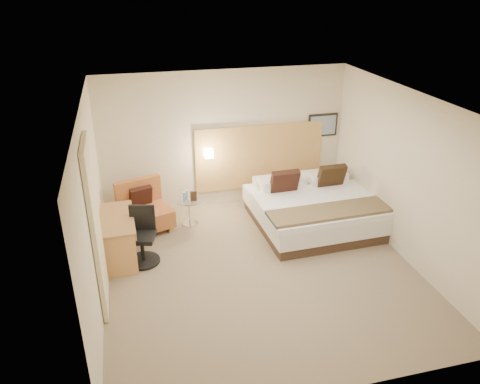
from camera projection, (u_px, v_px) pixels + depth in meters
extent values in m
cube|color=#7B6953|center=(260.00, 270.00, 7.44)|extent=(4.80, 5.00, 0.02)
cube|color=silver|center=(264.00, 102.00, 6.28)|extent=(4.80, 5.00, 0.02)
cube|color=beige|center=(225.00, 140.00, 9.06)|extent=(4.80, 0.02, 2.70)
cube|color=beige|center=(334.00, 297.00, 4.66)|extent=(4.80, 0.02, 2.70)
cube|color=beige|center=(91.00, 212.00, 6.32)|extent=(0.02, 5.00, 2.70)
cube|color=beige|center=(408.00, 177.00, 7.40)|extent=(0.02, 5.00, 2.70)
cube|color=tan|center=(260.00, 157.00, 9.35)|extent=(2.60, 0.04, 1.30)
cube|color=black|center=(323.00, 125.00, 9.42)|extent=(0.62, 0.03, 0.47)
cube|color=gray|center=(323.00, 125.00, 9.40)|extent=(0.54, 0.01, 0.39)
cylinder|color=white|center=(208.00, 152.00, 8.99)|extent=(0.02, 0.12, 0.02)
cube|color=#F5E4BF|center=(209.00, 153.00, 8.94)|extent=(0.15, 0.15, 0.15)
cube|color=beige|center=(96.00, 228.00, 6.17)|extent=(0.06, 0.90, 2.42)
cylinder|color=#8FB0DD|center=(184.00, 196.00, 8.54)|extent=(0.06, 0.06, 0.18)
cylinder|color=#82A9C9|center=(186.00, 195.00, 8.62)|extent=(0.06, 0.06, 0.18)
cube|color=#382517|center=(194.00, 196.00, 8.54)|extent=(0.12, 0.06, 0.19)
cube|color=#3E2B1F|center=(312.00, 220.00, 8.73)|extent=(2.10, 2.10, 0.19)
cube|color=white|center=(313.00, 208.00, 8.63)|extent=(2.16, 2.16, 0.31)
cube|color=white|center=(321.00, 205.00, 8.29)|extent=(2.21, 1.58, 0.10)
cube|color=silver|center=(273.00, 182.00, 9.07)|extent=(0.75, 0.42, 0.19)
cube|color=white|center=(321.00, 177.00, 9.32)|extent=(0.75, 0.42, 0.19)
cube|color=white|center=(279.00, 183.00, 8.79)|extent=(0.75, 0.42, 0.19)
cube|color=white|center=(327.00, 177.00, 9.04)|extent=(0.75, 0.42, 0.19)
cube|color=black|center=(284.00, 183.00, 8.58)|extent=(0.53, 0.30, 0.54)
cube|color=black|center=(331.00, 177.00, 8.82)|extent=(0.53, 0.30, 0.54)
cube|color=#B56B25|center=(332.00, 211.00, 7.89)|extent=(2.21, 0.65, 0.05)
cube|color=#B07553|center=(135.00, 239.00, 8.18)|extent=(0.11, 0.11, 0.11)
cube|color=tan|center=(171.00, 229.00, 8.50)|extent=(0.11, 0.11, 0.11)
cube|color=#B17253|center=(124.00, 225.00, 8.64)|extent=(0.11, 0.11, 0.11)
cube|color=tan|center=(158.00, 216.00, 8.96)|extent=(0.11, 0.11, 0.11)
cube|color=#9F562A|center=(146.00, 217.00, 8.48)|extent=(1.03, 0.96, 0.32)
cube|color=#AC5E2E|center=(138.00, 191.00, 8.55)|extent=(0.85, 0.38, 0.48)
cube|color=black|center=(141.00, 197.00, 8.49)|extent=(0.45, 0.31, 0.42)
cylinder|color=silver|center=(190.00, 223.00, 8.80)|extent=(0.34, 0.34, 0.02)
cylinder|color=white|center=(190.00, 212.00, 8.70)|extent=(0.04, 0.04, 0.46)
cylinder|color=silver|center=(189.00, 201.00, 8.60)|extent=(0.49, 0.49, 0.01)
cube|color=#A47340|center=(116.00, 219.00, 7.45)|extent=(0.58, 1.21, 0.04)
cube|color=tan|center=(120.00, 257.00, 7.12)|extent=(0.50, 0.05, 0.71)
cube|color=tan|center=(117.00, 223.00, 8.09)|extent=(0.50, 0.05, 0.71)
cube|color=#AF7744|center=(120.00, 223.00, 7.49)|extent=(0.48, 1.12, 0.10)
cylinder|color=black|center=(144.00, 261.00, 7.61)|extent=(0.65, 0.65, 0.04)
cylinder|color=black|center=(142.00, 249.00, 7.52)|extent=(0.07, 0.07, 0.41)
cube|color=black|center=(141.00, 237.00, 7.42)|extent=(0.52, 0.52, 0.07)
cube|color=black|center=(142.00, 217.00, 7.49)|extent=(0.41, 0.16, 0.43)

